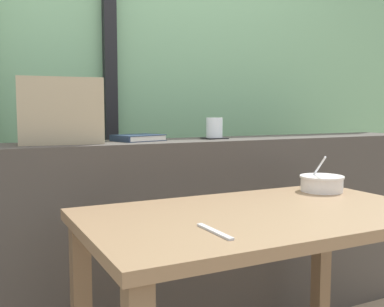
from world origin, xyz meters
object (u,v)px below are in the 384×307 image
Objects in this scene: closed_book at (138,138)px; juice_glass at (214,128)px; coaster_square at (214,138)px; soup_bowl at (322,183)px; breakfast_table at (261,245)px; throw_pillow at (61,111)px; fork_utensil at (215,231)px.

juice_glass is at bearing -2.34° from closed_book.
juice_glass is (0.00, 0.00, 0.05)m from coaster_square.
soup_bowl is (0.23, -0.48, -0.21)m from juice_glass.
coaster_square is 0.05m from juice_glass.
soup_bowl reaches higher than breakfast_table.
closed_book is at bearing 6.00° from throw_pillow.
throw_pillow is (-0.71, -0.02, 0.13)m from coaster_square.
fork_utensil is at bearing -149.48° from breakfast_table.
juice_glass is at bearing 73.22° from breakfast_table.
throw_pillow is at bearing -178.39° from juice_glass.
coaster_square is at bearing 115.42° from soup_bowl.
closed_book is at bearing 83.11° from fork_utensil.
throw_pillow reaches higher than juice_glass.
closed_book is at bearing 104.10° from breakfast_table.
juice_glass reaches higher than closed_book.
coaster_square reaches higher than soup_bowl.
coaster_square is 0.57× the size of soup_bowl.
juice_glass reaches higher than fork_utensil.
soup_bowl is at bearing 25.59° from fork_utensil.
throw_pillow is 0.90m from fork_utensil.
closed_book is 1.38× the size of fork_utensil.
throw_pillow is 1.84× the size of soup_bowl.
throw_pillow is at bearing 127.94° from breakfast_table.
soup_bowl is (0.93, -0.46, -0.29)m from throw_pillow.
soup_bowl is (0.43, 0.19, 0.14)m from breakfast_table.
breakfast_table is 0.49m from soup_bowl.
fork_utensil is (-0.46, -0.82, -0.19)m from coaster_square.
juice_glass is 0.56× the size of fork_utensil.
closed_book reaches higher than breakfast_table.
coaster_square is 0.55m from soup_bowl.
throw_pillow is at bearing 106.17° from fork_utensil.
breakfast_table is 6.73× the size of fork_utensil.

